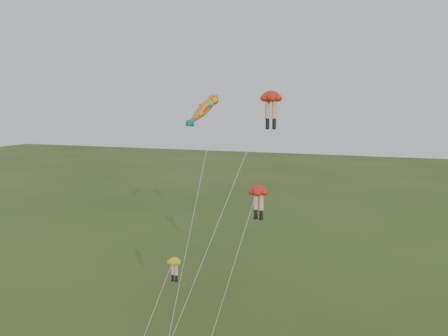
% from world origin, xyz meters
% --- Properties ---
extents(legs_kite_red_high, '(6.01, 10.55, 19.20)m').
position_xyz_m(legs_kite_red_high, '(3.56, 7.50, 18.36)').
color(legs_kite_red_high, red).
rests_on(legs_kite_red_high, ground).
extents(legs_kite_red_mid, '(2.82, 8.65, 12.33)m').
position_xyz_m(legs_kite_red_mid, '(3.21, 5.76, 11.60)').
color(legs_kite_red_mid, red).
rests_on(legs_kite_red_mid, ground).
extents(legs_kite_yellow, '(2.56, 4.49, 8.09)m').
position_xyz_m(legs_kite_yellow, '(-0.93, 0.00, 7.40)').
color(legs_kite_yellow, gold).
rests_on(legs_kite_yellow, ground).
extents(fish_kite, '(2.58, 10.47, 19.21)m').
position_xyz_m(fish_kite, '(-1.68, 7.39, 17.78)').
color(fish_kite, yellow).
rests_on(fish_kite, ground).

